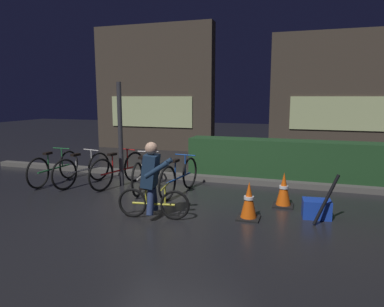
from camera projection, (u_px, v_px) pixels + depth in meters
ground_plane at (171, 209)px, 6.21m from camera, size 40.00×40.00×0.00m
sidewalk_curb at (205, 178)px, 8.26m from camera, size 12.00×0.24×0.12m
hedge_row at (287, 159)px, 8.49m from camera, size 4.80×0.70×0.91m
storefront_left at (154, 89)px, 12.93m from camera, size 4.52×0.54×4.48m
storefront_right at (341, 94)px, 11.64m from camera, size 4.58×0.54×4.06m
street_post at (120, 135)px, 7.65m from camera, size 0.10×0.10×2.26m
parked_bike_leftmost at (54, 168)px, 7.97m from camera, size 0.46×1.68×0.77m
parked_bike_left_mid at (83, 170)px, 7.81m from camera, size 0.48×1.63×0.76m
parked_bike_center_left at (119, 170)px, 7.72m from camera, size 0.52×1.68×0.79m
parked_bike_center_right at (145, 173)px, 7.40m from camera, size 0.46×1.69×0.79m
parked_bike_right_mid at (179, 177)px, 7.09m from camera, size 0.46×1.66×0.77m
traffic_cone_near at (249, 201)px, 5.64m from camera, size 0.36×0.36×0.61m
traffic_cone_far at (284, 190)px, 6.29m from camera, size 0.36×0.36×0.62m
blue_crate at (316, 209)px, 5.72m from camera, size 0.47×0.36×0.30m
cyclist at (152, 180)px, 5.64m from camera, size 1.18×0.50×1.25m
closed_umbrella at (326, 200)px, 5.41m from camera, size 0.39×0.31×0.77m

